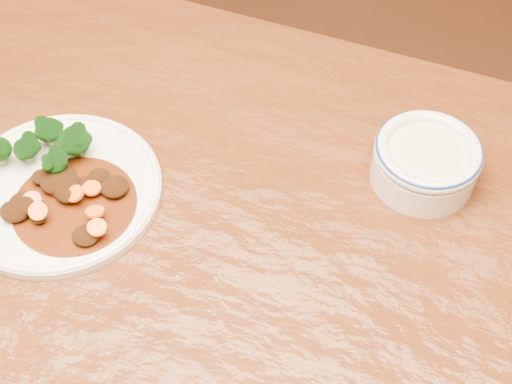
# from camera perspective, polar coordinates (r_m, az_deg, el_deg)

# --- Properties ---
(dining_table) EXTENTS (1.58, 1.05, 0.75)m
(dining_table) POSITION_cam_1_polar(r_m,az_deg,el_deg) (0.81, -7.53, -10.67)
(dining_table) COLOR #50220E
(dining_table) RESTS_ON ground
(dinner_plate) EXTENTS (0.23, 0.23, 0.01)m
(dinner_plate) POSITION_cam_1_polar(r_m,az_deg,el_deg) (0.83, -15.48, 0.20)
(dinner_plate) COLOR silver
(dinner_plate) RESTS_ON dining_table
(broccoli_florets) EXTENTS (0.11, 0.08, 0.04)m
(broccoli_florets) POSITION_cam_1_polar(r_m,az_deg,el_deg) (0.85, -16.57, 3.63)
(broccoli_florets) COLOR olive
(broccoli_florets) RESTS_ON dinner_plate
(mince_stew) EXTENTS (0.14, 0.14, 0.03)m
(mince_stew) POSITION_cam_1_polar(r_m,az_deg,el_deg) (0.81, -14.90, -0.33)
(mince_stew) COLOR #4D2308
(mince_stew) RESTS_ON dinner_plate
(dip_bowl) EXTENTS (0.12, 0.12, 0.05)m
(dip_bowl) POSITION_cam_1_polar(r_m,az_deg,el_deg) (0.82, 13.43, 2.47)
(dip_bowl) COLOR beige
(dip_bowl) RESTS_ON dining_table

